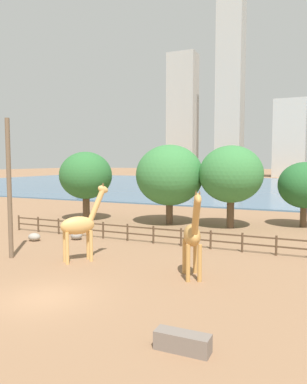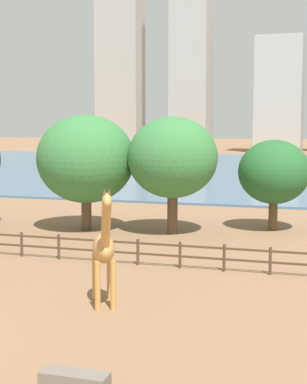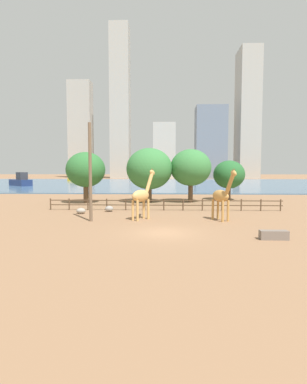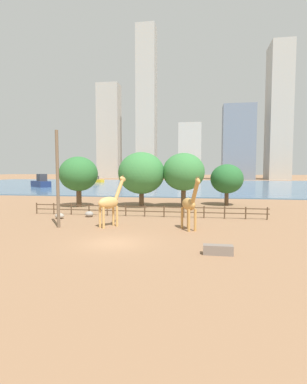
{
  "view_description": "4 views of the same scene",
  "coord_description": "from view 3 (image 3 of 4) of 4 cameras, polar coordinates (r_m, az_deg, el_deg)",
  "views": [
    {
      "loc": [
        11.0,
        -12.61,
        6.03
      ],
      "look_at": [
        -2.75,
        17.9,
        3.25
      ],
      "focal_mm": 35.0,
      "sensor_mm": 36.0,
      "label": 1
    },
    {
      "loc": [
        13.31,
        -14.98,
        6.89
      ],
      "look_at": [
        1.58,
        23.15,
        2.34
      ],
      "focal_mm": 55.0,
      "sensor_mm": 36.0,
      "label": 2
    },
    {
      "loc": [
        0.04,
        -21.36,
        4.55
      ],
      "look_at": [
        -1.27,
        12.23,
        2.05
      ],
      "focal_mm": 28.0,
      "sensor_mm": 36.0,
      "label": 3
    },
    {
      "loc": [
        6.16,
        -20.11,
        5.19
      ],
      "look_at": [
        -0.06,
        17.76,
        2.29
      ],
      "focal_mm": 28.0,
      "sensor_mm": 36.0,
      "label": 4
    }
  ],
  "objects": [
    {
      "name": "enclosure_fence",
      "position": [
        33.57,
        2.07,
        -2.23
      ],
      "size": [
        26.12,
        0.14,
        1.3
      ],
      "color": "#4C3826",
      "rests_on": "ground"
    },
    {
      "name": "tree_center_broad",
      "position": [
        41.71,
        -0.79,
        4.43
      ],
      "size": [
        6.39,
        6.39,
        7.56
      ],
      "color": "brown",
      "rests_on": "ground"
    },
    {
      "name": "boulder_by_pole",
      "position": [
        33.0,
        -8.45,
        -3.17
      ],
      "size": [
        0.9,
        0.83,
        0.62
      ],
      "primitive_type": "ellipsoid",
      "color": "gray",
      "rests_on": "ground"
    },
    {
      "name": "boulder_near_fence",
      "position": [
        31.97,
        -13.66,
        -3.51
      ],
      "size": [
        0.96,
        0.79,
        0.59
      ],
      "primitive_type": "ellipsoid",
      "color": "gray",
      "rests_on": "ground"
    },
    {
      "name": "tree_left_large",
      "position": [
        46.2,
        14.19,
        3.23
      ],
      "size": [
        4.66,
        4.66,
        5.94
      ],
      "color": "brown",
      "rests_on": "ground"
    },
    {
      "name": "boat_sailboat",
      "position": [
        89.63,
        -23.96,
        1.91
      ],
      "size": [
        8.32,
        7.83,
        3.7
      ],
      "rotation": [
        0.0,
        0.0,
        2.42
      ],
      "color": "navy",
      "rests_on": "harbor_water"
    },
    {
      "name": "skyline_block_right",
      "position": [
        169.19,
        -6.36,
        16.53
      ],
      "size": [
        10.2,
        9.94,
        81.22
      ],
      "primitive_type": "cube",
      "color": "#ADA89E",
      "rests_on": "ground"
    },
    {
      "name": "harbor_water",
      "position": [
        98.46,
        2.21,
        1.66
      ],
      "size": [
        180.0,
        86.0,
        0.2
      ],
      "primitive_type": "cube",
      "color": "#476B8C",
      "rests_on": "ground"
    },
    {
      "name": "feeding_trough",
      "position": [
        21.22,
        21.93,
        -7.6
      ],
      "size": [
        1.8,
        0.6,
        0.6
      ],
      "primitive_type": "cube",
      "color": "#72665B",
      "rests_on": "ground"
    },
    {
      "name": "giraffe_companion",
      "position": [
        27.29,
        12.88,
        -0.74
      ],
      "size": [
        1.95,
        3.1,
        4.69
      ],
      "rotation": [
        0.0,
        0.0,
        5.18
      ],
      "color": "#C18C47",
      "rests_on": "ground"
    },
    {
      "name": "skyline_block_central",
      "position": [
        187.13,
        -13.7,
        11.4
      ],
      "size": [
        13.29,
        9.24,
        56.47
      ],
      "primitive_type": "cube",
      "color": "#ADA89E",
      "rests_on": "ground"
    },
    {
      "name": "giraffe_tall",
      "position": [
        27.29,
        -2.22,
        -0.66
      ],
      "size": [
        2.34,
        2.75,
        4.72
      ],
      "rotation": [
        0.0,
        0.0,
        0.9
      ],
      "color": "tan",
      "rests_on": "ground"
    },
    {
      "name": "tree_left_small",
      "position": [
        42.16,
        7.11,
        4.61
      ],
      "size": [
        5.68,
        5.68,
        7.42
      ],
      "color": "brown",
      "rests_on": "ground"
    },
    {
      "name": "skyline_block_left",
      "position": [
        172.49,
        17.47,
        13.87
      ],
      "size": [
        10.63,
        15.42,
        67.91
      ],
      "primitive_type": "cube",
      "color": "#ADA89E",
      "rests_on": "ground"
    },
    {
      "name": "boat_tug",
      "position": [
        117.32,
        -14.82,
        2.4
      ],
      "size": [
        5.99,
        4.25,
        5.1
      ],
      "rotation": [
        0.0,
        0.0,
        5.85
      ],
      "color": "gold",
      "rests_on": "harbor_water"
    },
    {
      "name": "skyline_tower_needle",
      "position": [
        162.08,
        10.81,
        9.19
      ],
      "size": [
        15.88,
        11.78,
        37.44
      ],
      "primitive_type": "cube",
      "color": "slate",
      "rests_on": "ground"
    },
    {
      "name": "ground_plane",
      "position": [
        101.46,
        2.21,
        1.68
      ],
      "size": [
        400.0,
        400.0,
        0.0
      ],
      "primitive_type": "plane",
      "color": "#8C6647"
    },
    {
      "name": "utility_pole",
      "position": [
        26.82,
        -11.95,
        3.67
      ],
      "size": [
        0.28,
        0.28,
        8.64
      ],
      "primitive_type": "cylinder",
      "color": "brown",
      "rests_on": "ground"
    },
    {
      "name": "skyline_tower_glass",
      "position": [
        160.25,
        2.07,
        7.77
      ],
      "size": [
        11.52,
        12.55,
        28.8
      ],
      "primitive_type": "cube",
      "color": "#B7B2A8",
      "rests_on": "ground"
    },
    {
      "name": "tree_right_tall",
      "position": [
        41.8,
        -12.79,
        4.14
      ],
      "size": [
        5.3,
        5.3,
        6.96
      ],
      "color": "brown",
      "rests_on": "ground"
    }
  ]
}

